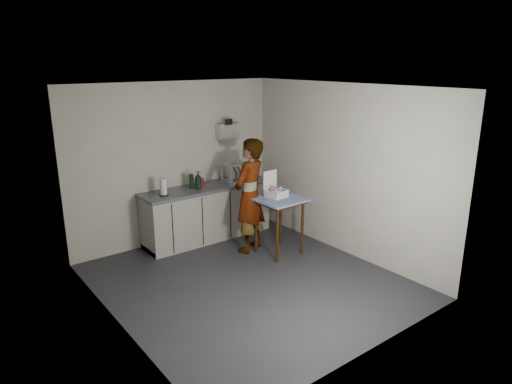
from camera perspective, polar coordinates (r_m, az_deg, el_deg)
ground at (r=6.36m, az=-0.89°, el=-11.09°), size 4.00×4.00×0.00m
wall_back at (r=7.52m, az=-10.05°, el=3.56°), size 3.60×0.02×2.60m
wall_right at (r=7.06m, az=10.81°, el=2.69°), size 0.02×4.00×2.60m
wall_left at (r=5.07m, az=-17.43°, el=-3.18°), size 0.02×4.00×2.60m
ceiling at (r=5.66m, az=-1.01°, el=12.95°), size 3.60×4.00×0.01m
kitchen_counter at (r=7.70m, az=-6.09°, el=-2.73°), size 2.24×0.62×0.91m
wall_shelf at (r=7.88m, az=-3.48°, el=7.66°), size 0.42×0.18×0.37m
side_table at (r=6.97m, az=2.93°, el=-1.66°), size 0.70×0.70×0.89m
standing_man at (r=7.03m, az=-0.80°, el=-0.48°), size 0.77×0.65×1.79m
soap_bottle at (r=7.36m, az=-7.23°, el=1.45°), size 0.16×0.16×0.29m
soda_can at (r=7.54m, az=-6.77°, el=1.21°), size 0.07×0.07×0.13m
dark_bottle at (r=7.40m, az=-8.07°, el=1.32°), size 0.07×0.07×0.25m
paper_towel at (r=7.12m, az=-11.50°, el=0.56°), size 0.15×0.15×0.26m
dish_rack at (r=7.87m, az=-2.59°, el=1.96°), size 0.43×0.33×0.30m
bakery_box at (r=6.98m, az=2.46°, el=0.11°), size 0.30×0.31×0.39m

